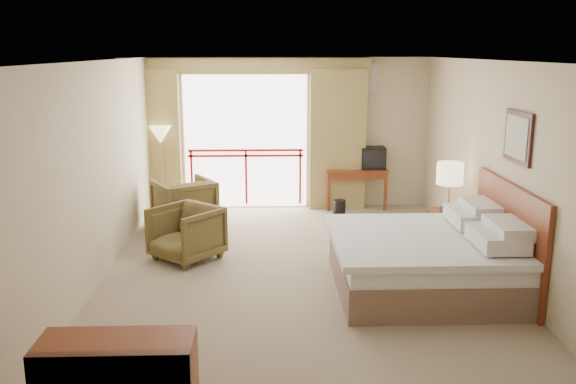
{
  "coord_description": "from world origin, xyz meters",
  "views": [
    {
      "loc": [
        -0.41,
        -7.46,
        2.83
      ],
      "look_at": [
        -0.14,
        0.4,
        0.99
      ],
      "focal_mm": 38.0,
      "sensor_mm": 36.0,
      "label": 1
    }
  ],
  "objects_px": {
    "tv": "(373,158)",
    "wastebasket": "(339,208)",
    "floor_lamp": "(161,138)",
    "armchair_far": "(185,227)",
    "nightstand": "(448,230)",
    "table_lamp": "(450,174)",
    "armchair_near": "(187,259)",
    "bed": "(427,260)",
    "desk": "(355,177)",
    "side_table": "(172,217)"
  },
  "relations": [
    {
      "from": "tv",
      "to": "wastebasket",
      "type": "bearing_deg",
      "value": -158.28
    },
    {
      "from": "tv",
      "to": "wastebasket",
      "type": "distance_m",
      "value": 1.16
    },
    {
      "from": "floor_lamp",
      "to": "wastebasket",
      "type": "bearing_deg",
      "value": -6.69
    },
    {
      "from": "floor_lamp",
      "to": "armchair_far",
      "type": "bearing_deg",
      "value": -63.63
    },
    {
      "from": "nightstand",
      "to": "table_lamp",
      "type": "relative_size",
      "value": 0.88
    },
    {
      "from": "tv",
      "to": "armchair_near",
      "type": "relative_size",
      "value": 0.53
    },
    {
      "from": "bed",
      "to": "desk",
      "type": "height_order",
      "value": "bed"
    },
    {
      "from": "nightstand",
      "to": "desk",
      "type": "bearing_deg",
      "value": 110.96
    },
    {
      "from": "armchair_far",
      "to": "tv",
      "type": "bearing_deg",
      "value": 170.54
    },
    {
      "from": "bed",
      "to": "table_lamp",
      "type": "relative_size",
      "value": 3.19
    },
    {
      "from": "bed",
      "to": "tv",
      "type": "bearing_deg",
      "value": 89.99
    },
    {
      "from": "bed",
      "to": "armchair_far",
      "type": "bearing_deg",
      "value": 139.94
    },
    {
      "from": "nightstand",
      "to": "floor_lamp",
      "type": "distance_m",
      "value": 5.11
    },
    {
      "from": "nightstand",
      "to": "side_table",
      "type": "bearing_deg",
      "value": 171.57
    },
    {
      "from": "table_lamp",
      "to": "tv",
      "type": "relative_size",
      "value": 1.53
    },
    {
      "from": "table_lamp",
      "to": "armchair_far",
      "type": "xyz_separation_m",
      "value": [
        -3.95,
        1.23,
        -1.1
      ]
    },
    {
      "from": "desk",
      "to": "wastebasket",
      "type": "height_order",
      "value": "desk"
    },
    {
      "from": "nightstand",
      "to": "armchair_near",
      "type": "height_order",
      "value": "nightstand"
    },
    {
      "from": "tv",
      "to": "armchair_far",
      "type": "bearing_deg",
      "value": -177.81
    },
    {
      "from": "bed",
      "to": "floor_lamp",
      "type": "distance_m",
      "value": 5.41
    },
    {
      "from": "nightstand",
      "to": "wastebasket",
      "type": "xyz_separation_m",
      "value": [
        -1.34,
        1.93,
        -0.16
      ]
    },
    {
      "from": "table_lamp",
      "to": "armchair_near",
      "type": "xyz_separation_m",
      "value": [
        -3.71,
        -0.32,
        -1.1
      ]
    },
    {
      "from": "armchair_far",
      "to": "armchair_near",
      "type": "xyz_separation_m",
      "value": [
        0.23,
        -1.56,
        0.0
      ]
    },
    {
      "from": "wastebasket",
      "to": "side_table",
      "type": "height_order",
      "value": "side_table"
    },
    {
      "from": "table_lamp",
      "to": "armchair_near",
      "type": "height_order",
      "value": "table_lamp"
    },
    {
      "from": "table_lamp",
      "to": "wastebasket",
      "type": "relative_size",
      "value": 2.48
    },
    {
      "from": "armchair_far",
      "to": "side_table",
      "type": "bearing_deg",
      "value": 53.8
    },
    {
      "from": "armchair_near",
      "to": "floor_lamp",
      "type": "bearing_deg",
      "value": 147.17
    },
    {
      "from": "table_lamp",
      "to": "armchair_far",
      "type": "bearing_deg",
      "value": 162.67
    },
    {
      "from": "desk",
      "to": "armchair_near",
      "type": "distance_m",
      "value": 3.95
    },
    {
      "from": "nightstand",
      "to": "side_table",
      "type": "relative_size",
      "value": 1.11
    },
    {
      "from": "armchair_near",
      "to": "floor_lamp",
      "type": "relative_size",
      "value": 0.54
    },
    {
      "from": "wastebasket",
      "to": "armchair_far",
      "type": "relative_size",
      "value": 0.3
    },
    {
      "from": "floor_lamp",
      "to": "table_lamp",
      "type": "bearing_deg",
      "value": -26.8
    },
    {
      "from": "side_table",
      "to": "tv",
      "type": "bearing_deg",
      "value": 29.53
    },
    {
      "from": "tv",
      "to": "armchair_near",
      "type": "height_order",
      "value": "tv"
    },
    {
      "from": "bed",
      "to": "armchair_near",
      "type": "xyz_separation_m",
      "value": [
        -3.03,
        1.19,
        -0.38
      ]
    },
    {
      "from": "desk",
      "to": "wastebasket",
      "type": "relative_size",
      "value": 4.13
    },
    {
      "from": "bed",
      "to": "tv",
      "type": "height_order",
      "value": "tv"
    },
    {
      "from": "table_lamp",
      "to": "nightstand",
      "type": "bearing_deg",
      "value": -90.0
    },
    {
      "from": "desk",
      "to": "floor_lamp",
      "type": "relative_size",
      "value": 0.72
    },
    {
      "from": "nightstand",
      "to": "wastebasket",
      "type": "bearing_deg",
      "value": 124.4
    },
    {
      "from": "table_lamp",
      "to": "desk",
      "type": "height_order",
      "value": "table_lamp"
    },
    {
      "from": "nightstand",
      "to": "table_lamp",
      "type": "distance_m",
      "value": 0.81
    },
    {
      "from": "bed",
      "to": "nightstand",
      "type": "distance_m",
      "value": 1.62
    },
    {
      "from": "wastebasket",
      "to": "bed",
      "type": "bearing_deg",
      "value": -79.1
    },
    {
      "from": "nightstand",
      "to": "floor_lamp",
      "type": "height_order",
      "value": "floor_lamp"
    },
    {
      "from": "armchair_far",
      "to": "wastebasket",
      "type": "bearing_deg",
      "value": 164.48
    },
    {
      "from": "table_lamp",
      "to": "wastebasket",
      "type": "bearing_deg",
      "value": 125.36
    },
    {
      "from": "desk",
      "to": "table_lamp",
      "type": "bearing_deg",
      "value": -63.91
    }
  ]
}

